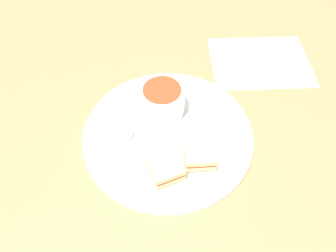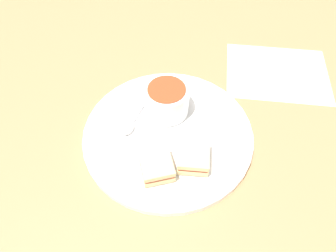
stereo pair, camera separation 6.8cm
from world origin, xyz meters
name	(u,v)px [view 2 (the right image)]	position (x,y,z in m)	size (l,w,h in m)	color
ground_plane	(168,137)	(0.00, 0.00, 0.00)	(2.40, 2.40, 0.00)	#9E754C
plate	(168,134)	(0.00, 0.00, 0.01)	(0.36, 0.36, 0.02)	white
soup_bowl	(167,100)	(0.06, 0.02, 0.05)	(0.10, 0.10, 0.07)	white
spoon	(130,125)	(-0.01, 0.08, 0.02)	(0.12, 0.03, 0.01)	silver
sandwich_half_near	(157,166)	(-0.10, 0.00, 0.03)	(0.09, 0.08, 0.03)	#DBBC7F
sandwich_half_far	(194,157)	(-0.06, -0.07, 0.03)	(0.07, 0.07, 0.03)	#DBBC7F
menu_sheet	(277,73)	(0.26, -0.22, 0.00)	(0.23, 0.27, 0.00)	white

